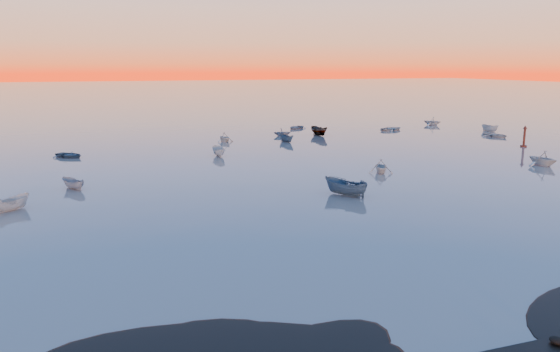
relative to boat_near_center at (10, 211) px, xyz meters
name	(u,v)px	position (x,y,z in m)	size (l,w,h in m)	color
ground	(157,120)	(20.79, 71.38, 0.00)	(600.00, 600.00, 0.00)	slate
mud_lobes	(441,333)	(20.79, -29.62, 0.01)	(140.00, 6.00, 0.07)	black
moored_fleet	(200,153)	(20.79, 24.38, 0.00)	(124.00, 58.00, 1.20)	silver
boat_near_center	(10,211)	(0.00, 0.00, 0.00)	(3.48, 1.47, 1.21)	silver
boat_near_right	(542,166)	(57.34, 1.33, 0.00)	(3.97, 1.78, 1.39)	silver
channel_marker	(524,138)	(66.64, 14.17, 1.28)	(0.91, 0.91, 3.25)	#44170E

